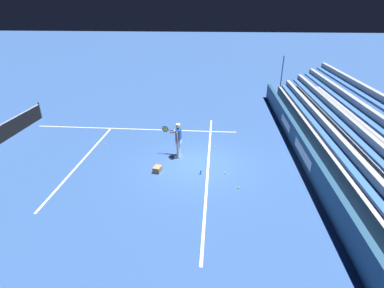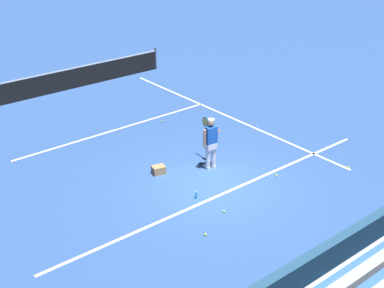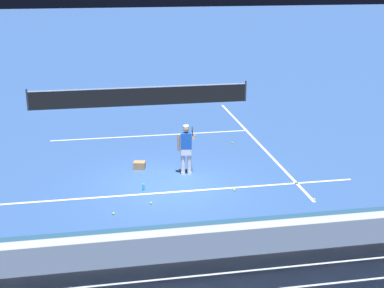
{
  "view_description": "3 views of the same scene",
  "coord_description": "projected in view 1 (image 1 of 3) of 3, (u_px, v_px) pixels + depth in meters",
  "views": [
    {
      "loc": [
        -12.19,
        -0.76,
        6.67
      ],
      "look_at": [
        -0.68,
        0.19,
        1.36
      ],
      "focal_mm": 28.0,
      "sensor_mm": 36.0,
      "label": 1
    },
    {
      "loc": [
        -9.41,
        -10.49,
        8.16
      ],
      "look_at": [
        -0.51,
        0.42,
        1.43
      ],
      "focal_mm": 50.0,
      "sensor_mm": 36.0,
      "label": 2
    },
    {
      "loc": [
        -2.11,
        -15.73,
        6.69
      ],
      "look_at": [
        0.92,
        1.01,
        1.04
      ],
      "focal_mm": 50.0,
      "sensor_mm": 36.0,
      "label": 3
    }
  ],
  "objects": [
    {
      "name": "ground_plane",
      "position": [
        197.0,
        165.0,
        13.88
      ],
      "size": [
        160.0,
        160.0,
        0.0
      ],
      "primitive_type": "plane",
      "color": "#2D5193"
    },
    {
      "name": "court_baseline_white",
      "position": [
        208.0,
        165.0,
        13.84
      ],
      "size": [
        12.0,
        0.1,
        0.01
      ],
      "primitive_type": "cube",
      "color": "white",
      "rests_on": "ground"
    },
    {
      "name": "court_sideline_white",
      "position": [
        135.0,
        129.0,
        17.9
      ],
      "size": [
        0.1,
        12.0,
        0.01
      ],
      "primitive_type": "cube",
      "color": "white",
      "rests_on": "ground"
    },
    {
      "name": "court_service_line_white",
      "position": [
        83.0,
        160.0,
        14.29
      ],
      "size": [
        8.22,
        0.1,
        0.01
      ],
      "primitive_type": "cube",
      "color": "white",
      "rests_on": "ground"
    },
    {
      "name": "back_wall_sponsor_board",
      "position": [
        308.0,
        158.0,
        13.29
      ],
      "size": [
        23.57,
        0.25,
        1.1
      ],
      "color": "navy",
      "rests_on": "ground"
    },
    {
      "name": "bleacher_stand",
      "position": [
        361.0,
        156.0,
        13.02
      ],
      "size": [
        22.39,
        3.2,
        3.4
      ],
      "color": "#9EA3A8",
      "rests_on": "ground"
    },
    {
      "name": "tennis_player",
      "position": [
        178.0,
        140.0,
        14.23
      ],
      "size": [
        0.65,
        0.97,
        1.71
      ],
      "color": "silver",
      "rests_on": "ground"
    },
    {
      "name": "ball_box_cardboard",
      "position": [
        157.0,
        169.0,
        13.22
      ],
      "size": [
        0.46,
        0.38,
        0.26
      ],
      "primitive_type": "cube",
      "rotation": [
        0.0,
        0.0,
        -0.22
      ],
      "color": "#A87F51",
      "rests_on": "ground"
    },
    {
      "name": "tennis_ball_far_left",
      "position": [
        106.0,
        144.0,
        15.83
      ],
      "size": [
        0.07,
        0.07,
        0.07
      ],
      "primitive_type": "sphere",
      "color": "#CCE533",
      "rests_on": "ground"
    },
    {
      "name": "tennis_ball_by_box",
      "position": [
        214.0,
        147.0,
        15.58
      ],
      "size": [
        0.07,
        0.07,
        0.07
      ],
      "primitive_type": "sphere",
      "color": "#CCE533",
      "rests_on": "ground"
    },
    {
      "name": "tennis_ball_stray_back",
      "position": [
        225.0,
        173.0,
        13.11
      ],
      "size": [
        0.07,
        0.07,
        0.07
      ],
      "primitive_type": "sphere",
      "color": "#CCE533",
      "rests_on": "ground"
    },
    {
      "name": "tennis_ball_near_player",
      "position": [
        133.0,
        135.0,
        16.94
      ],
      "size": [
        0.07,
        0.07,
        0.07
      ],
      "primitive_type": "sphere",
      "color": "#CCE533",
      "rests_on": "ground"
    },
    {
      "name": "tennis_ball_far_right",
      "position": [
        234.0,
        131.0,
        17.49
      ],
      "size": [
        0.07,
        0.07,
        0.07
      ],
      "primitive_type": "sphere",
      "color": "#CCE533",
      "rests_on": "ground"
    },
    {
      "name": "tennis_ball_on_baseline",
      "position": [
        238.0,
        188.0,
        12.05
      ],
      "size": [
        0.07,
        0.07,
        0.07
      ],
      "primitive_type": "sphere",
      "color": "#CCE533",
      "rests_on": "ground"
    },
    {
      "name": "water_bottle",
      "position": [
        201.0,
        172.0,
        13.05
      ],
      "size": [
        0.07,
        0.07,
        0.22
      ],
      "primitive_type": "cylinder",
      "color": "#33B2E5",
      "rests_on": "ground"
    }
  ]
}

